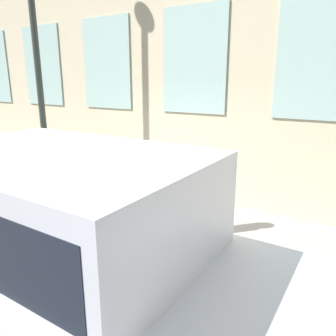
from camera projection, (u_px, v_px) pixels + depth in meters
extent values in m
plane|color=#2D2D30|center=(110.00, 257.00, 4.76)|extent=(80.00, 80.00, 0.00)
cube|color=#9E9B93|center=(158.00, 222.00, 5.74)|extent=(2.47, 60.00, 0.16)
cube|color=#9EBCB2|center=(321.00, 56.00, 4.90)|extent=(0.03, 1.32, 1.91)
cube|color=#9EBCB2|center=(194.00, 61.00, 6.02)|extent=(0.03, 1.32, 1.91)
cube|color=#9EBCB2|center=(106.00, 64.00, 7.13)|extent=(0.03, 1.32, 1.91)
cube|color=#9EBCB2|center=(42.00, 66.00, 8.24)|extent=(0.03, 1.32, 1.91)
cylinder|color=gold|center=(152.00, 233.00, 5.12)|extent=(0.30, 0.30, 0.04)
cylinder|color=gold|center=(151.00, 214.00, 5.04)|extent=(0.23, 0.23, 0.66)
sphere|color=#A4891E|center=(151.00, 194.00, 4.95)|extent=(0.24, 0.24, 0.24)
cylinder|color=black|center=(151.00, 190.00, 4.93)|extent=(0.08, 0.08, 0.09)
cylinder|color=gold|center=(160.00, 212.00, 4.93)|extent=(0.09, 0.10, 0.09)
cylinder|color=gold|center=(143.00, 207.00, 5.10)|extent=(0.09, 0.10, 0.09)
cylinder|color=#998466|center=(182.00, 216.00, 4.94)|extent=(0.10, 0.10, 0.70)
cylinder|color=#998466|center=(187.00, 213.00, 5.06)|extent=(0.10, 0.10, 0.70)
cube|color=#72288C|center=(185.00, 176.00, 4.84)|extent=(0.19, 0.13, 0.52)
cylinder|color=#72288C|center=(181.00, 177.00, 4.73)|extent=(0.08, 0.08, 0.50)
cylinder|color=#72288C|center=(190.00, 173.00, 4.95)|extent=(0.08, 0.08, 0.50)
sphere|color=tan|center=(186.00, 151.00, 4.74)|extent=(0.23, 0.23, 0.23)
cylinder|color=black|center=(33.00, 236.00, 4.51)|extent=(0.24, 0.83, 0.83)
cylinder|color=black|center=(268.00, 327.00, 2.84)|extent=(0.24, 0.83, 0.83)
cube|color=silver|center=(65.00, 278.00, 2.93)|extent=(1.83, 5.20, 0.73)
cube|color=silver|center=(58.00, 198.00, 2.73)|extent=(1.61, 2.50, 0.79)
cube|color=#1E232D|center=(58.00, 198.00, 2.73)|extent=(1.62, 2.30, 0.51)
cylinder|color=#2D332D|center=(50.00, 193.00, 6.80)|extent=(0.26, 0.26, 0.12)
cylinder|color=#2D332D|center=(37.00, 60.00, 6.12)|extent=(0.12, 0.12, 5.37)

